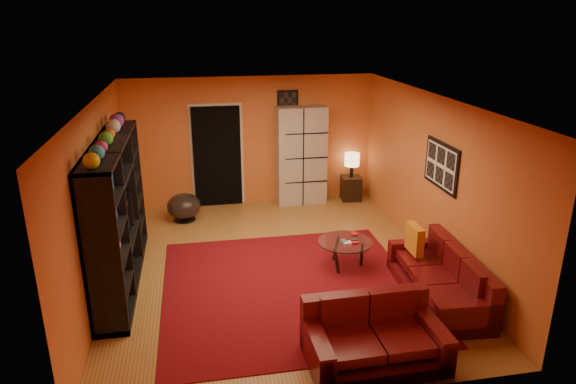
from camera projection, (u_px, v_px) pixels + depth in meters
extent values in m
plane|color=brown|center=(275.00, 266.00, 8.04)|extent=(6.00, 6.00, 0.00)
plane|color=white|center=(274.00, 100.00, 7.18)|extent=(6.00, 6.00, 0.00)
plane|color=#CE642D|center=(251.00, 141.00, 10.39)|extent=(6.00, 0.00, 6.00)
plane|color=#CE642D|center=(325.00, 288.00, 4.82)|extent=(6.00, 0.00, 6.00)
plane|color=#CE642D|center=(99.00, 198.00, 7.18)|extent=(0.00, 6.00, 6.00)
plane|color=#CE642D|center=(432.00, 178.00, 8.04)|extent=(0.00, 6.00, 6.00)
cube|color=#550911|center=(290.00, 288.00, 7.40)|extent=(3.60, 3.60, 0.01)
cube|color=black|center=(217.00, 157.00, 10.33)|extent=(0.95, 0.10, 2.04)
cube|color=black|center=(441.00, 165.00, 7.66)|extent=(0.03, 1.00, 0.70)
cube|color=black|center=(288.00, 103.00, 10.26)|extent=(0.42, 0.03, 0.52)
cube|color=black|center=(117.00, 214.00, 7.30)|extent=(0.45, 3.00, 2.10)
imported|color=black|center=(121.00, 219.00, 7.31)|extent=(0.87, 0.11, 0.50)
cube|color=#4B0A0E|center=(437.00, 288.00, 7.09)|extent=(0.93, 2.03, 0.32)
cube|color=#4B0A0E|center=(461.00, 269.00, 7.04)|extent=(0.30, 1.99, 0.85)
cube|color=#4B0A0E|center=(468.00, 314.00, 6.20)|extent=(0.82, 0.23, 0.62)
cube|color=#4B0A0E|center=(415.00, 250.00, 7.89)|extent=(0.82, 0.23, 0.62)
cube|color=#4B0A0E|center=(453.00, 288.00, 6.48)|extent=(0.62, 0.56, 0.12)
cube|color=#4B0A0E|center=(436.00, 268.00, 6.99)|extent=(0.62, 0.56, 0.12)
cube|color=#4B0A0E|center=(422.00, 251.00, 7.49)|extent=(0.62, 0.56, 0.12)
cube|color=#4B0A0E|center=(374.00, 349.00, 5.79)|extent=(1.54, 0.94, 0.32)
cube|color=#4B0A0E|center=(364.00, 312.00, 6.04)|extent=(1.52, 0.21, 0.85)
cube|color=#4B0A0E|center=(430.00, 331.00, 5.86)|extent=(0.20, 0.92, 0.62)
cube|color=#4B0A0E|center=(317.00, 345.00, 5.61)|extent=(0.20, 0.92, 0.62)
cube|color=#4B0A0E|center=(402.00, 325.00, 5.70)|extent=(0.57, 0.70, 0.12)
cube|color=#4B0A0E|center=(352.00, 331.00, 5.59)|extent=(0.57, 0.70, 0.12)
cube|color=orange|center=(415.00, 239.00, 7.49)|extent=(0.12, 0.42, 0.42)
cylinder|color=silver|center=(345.00, 242.00, 7.90)|extent=(0.84, 0.84, 0.02)
cylinder|color=black|center=(362.00, 255.00, 7.95)|extent=(0.05, 0.05, 0.40)
cylinder|color=black|center=(336.00, 248.00, 8.19)|extent=(0.05, 0.05, 0.40)
cylinder|color=black|center=(336.00, 260.00, 7.77)|extent=(0.05, 0.05, 0.40)
cube|color=#B5AFA7|center=(301.00, 155.00, 10.48)|extent=(1.02, 0.47, 2.01)
cylinder|color=black|center=(185.00, 219.00, 9.83)|extent=(0.44, 0.44, 0.03)
cylinder|color=black|center=(185.00, 215.00, 9.80)|extent=(0.06, 0.06, 0.15)
ellipsoid|color=#393232|center=(184.00, 206.00, 9.74)|extent=(0.64, 0.64, 0.48)
cube|color=black|center=(351.00, 188.00, 10.86)|extent=(0.44, 0.44, 0.50)
cylinder|color=black|center=(352.00, 171.00, 10.74)|extent=(0.08, 0.08, 0.25)
cylinder|color=#E5C07E|center=(352.00, 159.00, 10.66)|extent=(0.31, 0.31, 0.27)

